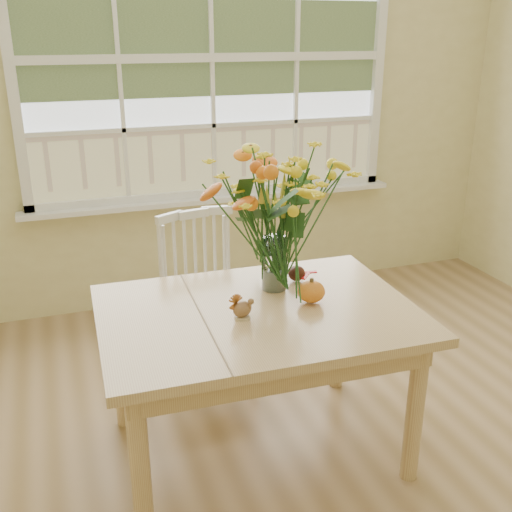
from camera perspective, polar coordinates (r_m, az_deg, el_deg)
name	(u,v)px	position (r m, az deg, el deg)	size (l,w,h in m)	color
wall_back	(211,92)	(3.81, -4.30, 15.35)	(4.00, 0.02, 2.70)	#D7CC89
window	(212,61)	(3.76, -4.22, 18.05)	(2.42, 0.12, 1.74)	silver
dining_table	(258,330)	(2.42, 0.16, -7.04)	(1.27, 0.93, 0.67)	tan
windsor_chair	(203,290)	(3.01, -5.04, -3.25)	(0.46, 0.44, 0.86)	white
flower_vase	(275,211)	(2.45, 1.80, 4.33)	(0.49, 0.49, 0.58)	white
pumpkin	(311,293)	(2.43, 5.29, -3.50)	(0.11, 0.11, 0.09)	#D75F19
turkey_figurine	(242,309)	(2.30, -1.32, -5.09)	(0.09, 0.07, 0.10)	#CCB78C
dark_gourd	(297,274)	(2.64, 3.88, -1.72)	(0.13, 0.09, 0.07)	#38160F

